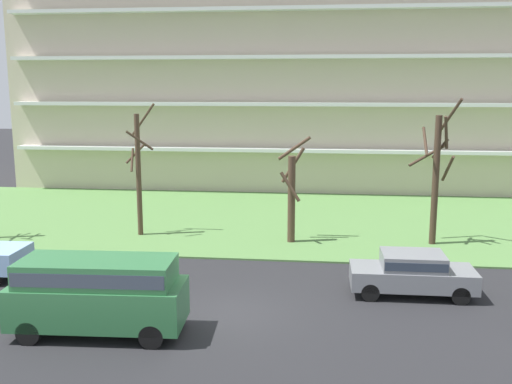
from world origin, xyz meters
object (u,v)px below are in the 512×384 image
tree_right (436,172)px  van_green_near_left (98,290)px  tree_left (139,170)px  sedan_gray_center_left (412,272)px  tree_center (292,193)px

tree_right → van_green_near_left: tree_right is taller
tree_left → sedan_gray_center_left: size_ratio=1.50×
tree_left → van_green_near_left: bearing=-78.4°
tree_right → sedan_gray_center_left: size_ratio=1.57×
tree_center → van_green_near_left: (-5.25, -11.10, -1.05)m
tree_right → van_green_near_left: (-11.97, -11.50, -2.13)m
tree_center → sedan_gray_center_left: bearing=-54.5°
tree_right → sedan_gray_center_left: tree_right is taller
tree_center → tree_right: size_ratio=0.74×
van_green_near_left → tree_left: bearing=99.0°
tree_right → van_green_near_left: size_ratio=1.31×
van_green_near_left → tree_center: bearing=62.1°
tree_center → tree_right: 6.82m
van_green_near_left → sedan_gray_center_left: (9.96, 4.50, -0.52)m
tree_right → tree_left: bearing=179.7°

